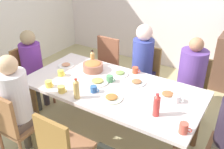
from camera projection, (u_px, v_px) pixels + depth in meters
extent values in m
plane|color=tan|center=(112.00, 136.00, 3.24)|extent=(5.95, 5.95, 0.00)
cube|color=silver|center=(184.00, 0.00, 4.39)|extent=(5.20, 0.12, 2.60)
cube|color=silver|center=(112.00, 88.00, 2.90)|extent=(2.04, 0.99, 0.04)
cylinder|color=brown|center=(34.00, 106.00, 3.21)|extent=(0.07, 0.07, 0.71)
cylinder|color=brown|center=(74.00, 80.00, 3.80)|extent=(0.07, 0.07, 0.71)
cylinder|color=brown|center=(197.00, 122.00, 2.94)|extent=(0.07, 0.07, 0.71)
cube|color=#92573F|center=(102.00, 69.00, 3.95)|extent=(0.40, 0.40, 0.04)
cylinder|color=#93603D|center=(117.00, 80.00, 4.10)|extent=(0.04, 0.04, 0.43)
cylinder|color=brown|center=(100.00, 75.00, 4.26)|extent=(0.04, 0.04, 0.43)
cylinder|color=brown|center=(105.00, 89.00, 3.85)|extent=(0.04, 0.04, 0.43)
cylinder|color=#8F5F3D|center=(87.00, 83.00, 4.01)|extent=(0.04, 0.04, 0.43)
cube|color=#96583D|center=(108.00, 51.00, 3.97)|extent=(0.38, 0.04, 0.45)
cube|color=#905D3C|center=(68.00, 149.00, 2.44)|extent=(0.40, 0.40, 0.04)
cylinder|color=#925F34|center=(68.00, 148.00, 2.75)|extent=(0.04, 0.04, 0.43)
cube|color=olive|center=(53.00, 142.00, 2.20)|extent=(0.38, 0.04, 0.45)
cube|color=brown|center=(141.00, 80.00, 3.63)|extent=(0.40, 0.40, 0.04)
cylinder|color=olive|center=(156.00, 92.00, 3.78)|extent=(0.04, 0.04, 0.43)
cylinder|color=olive|center=(136.00, 86.00, 3.94)|extent=(0.04, 0.04, 0.43)
cylinder|color=#866041|center=(146.00, 103.00, 3.53)|extent=(0.04, 0.04, 0.43)
cylinder|color=olive|center=(125.00, 96.00, 3.69)|extent=(0.04, 0.04, 0.43)
cube|color=olive|center=(148.00, 61.00, 3.65)|extent=(0.38, 0.04, 0.45)
cylinder|color=#313542|center=(142.00, 98.00, 3.62)|extent=(0.09, 0.09, 0.45)
cylinder|color=#353443|center=(133.00, 95.00, 3.69)|extent=(0.09, 0.09, 0.45)
cube|color=#302A54|center=(142.00, 77.00, 3.60)|extent=(0.30, 0.30, 0.10)
cylinder|color=#39469C|center=(143.00, 57.00, 3.46)|extent=(0.29, 0.29, 0.51)
sphere|color=beige|center=(144.00, 33.00, 3.29)|extent=(0.22, 0.22, 0.22)
cube|color=olive|center=(35.00, 79.00, 3.65)|extent=(0.40, 0.40, 0.04)
cylinder|color=olive|center=(37.00, 85.00, 3.97)|extent=(0.04, 0.04, 0.43)
cylinder|color=olive|center=(20.00, 95.00, 3.71)|extent=(0.04, 0.04, 0.43)
cylinder|color=#945941|center=(53.00, 91.00, 3.81)|extent=(0.04, 0.04, 0.43)
cylinder|color=olive|center=(36.00, 101.00, 3.55)|extent=(0.04, 0.04, 0.43)
cube|color=olive|center=(23.00, 62.00, 3.63)|extent=(0.04, 0.38, 0.45)
cylinder|color=#423C47|center=(45.00, 91.00, 3.77)|extent=(0.09, 0.09, 0.45)
cylinder|color=#3F4241|center=(37.00, 96.00, 3.65)|extent=(0.09, 0.09, 0.45)
cube|color=#44424A|center=(34.00, 76.00, 3.63)|extent=(0.30, 0.30, 0.10)
cylinder|color=#6A2E92|center=(31.00, 59.00, 3.50)|extent=(0.29, 0.29, 0.43)
sphere|color=#9D835D|center=(28.00, 38.00, 3.36)|extent=(0.20, 0.20, 0.20)
cube|color=brown|center=(188.00, 94.00, 3.31)|extent=(0.40, 0.40, 0.04)
cylinder|color=olive|center=(202.00, 106.00, 3.46)|extent=(0.04, 0.04, 0.43)
cylinder|color=olive|center=(178.00, 98.00, 3.62)|extent=(0.04, 0.04, 0.43)
cylinder|color=brown|center=(195.00, 119.00, 3.21)|extent=(0.04, 0.04, 0.43)
cylinder|color=#966041|center=(169.00, 110.00, 3.37)|extent=(0.04, 0.04, 0.43)
cube|color=olive|center=(195.00, 73.00, 3.33)|extent=(0.38, 0.04, 0.45)
cylinder|color=#50563A|center=(190.00, 113.00, 3.30)|extent=(0.09, 0.09, 0.45)
cylinder|color=brown|center=(178.00, 109.00, 3.37)|extent=(0.09, 0.09, 0.45)
cube|color=#4F5234|center=(189.00, 90.00, 3.28)|extent=(0.30, 0.30, 0.10)
cylinder|color=#603C8F|center=(192.00, 69.00, 3.14)|extent=(0.33, 0.33, 0.50)
sphere|color=#AE7551|center=(197.00, 45.00, 2.99)|extent=(0.17, 0.17, 0.17)
cube|color=brown|center=(21.00, 125.00, 2.76)|extent=(0.40, 0.40, 0.04)
cylinder|color=#935B3C|center=(1.00, 144.00, 2.82)|extent=(0.04, 0.04, 0.43)
cylinder|color=olive|center=(25.00, 127.00, 3.07)|extent=(0.04, 0.04, 0.43)
cylinder|color=#945A3F|center=(46.00, 137.00, 2.91)|extent=(0.04, 0.04, 0.43)
cube|color=#915F39|center=(2.00, 116.00, 2.52)|extent=(0.38, 0.04, 0.45)
cylinder|color=brown|center=(26.00, 132.00, 2.97)|extent=(0.09, 0.09, 0.45)
cylinder|color=brown|center=(35.00, 137.00, 2.90)|extent=(0.09, 0.09, 0.45)
cube|color=brown|center=(20.00, 120.00, 2.73)|extent=(0.30, 0.30, 0.10)
cylinder|color=silver|center=(14.00, 96.00, 2.58)|extent=(0.31, 0.31, 0.53)
sphere|color=tan|center=(8.00, 65.00, 2.42)|extent=(0.19, 0.19, 0.19)
cylinder|color=white|center=(120.00, 74.00, 3.14)|extent=(0.21, 0.21, 0.01)
ellipsoid|color=#7C984F|center=(120.00, 73.00, 3.13)|extent=(0.12, 0.12, 0.02)
cylinder|color=silver|center=(168.00, 95.00, 2.71)|extent=(0.23, 0.23, 0.01)
ellipsoid|color=#A06036|center=(168.00, 94.00, 2.70)|extent=(0.13, 0.13, 0.02)
cylinder|color=white|center=(66.00, 66.00, 3.34)|extent=(0.21, 0.21, 0.01)
ellipsoid|color=tan|center=(66.00, 64.00, 3.33)|extent=(0.11, 0.11, 0.02)
cylinder|color=white|center=(98.00, 82.00, 2.96)|extent=(0.26, 0.26, 0.01)
ellipsoid|color=tan|center=(97.00, 80.00, 2.95)|extent=(0.14, 0.14, 0.02)
cylinder|color=silver|center=(136.00, 83.00, 2.94)|extent=(0.21, 0.21, 0.01)
ellipsoid|color=#A86840|center=(137.00, 81.00, 2.93)|extent=(0.12, 0.12, 0.02)
cylinder|color=silver|center=(112.00, 98.00, 2.66)|extent=(0.23, 0.23, 0.01)
ellipsoid|color=#AD672F|center=(112.00, 97.00, 2.65)|extent=(0.13, 0.13, 0.02)
cylinder|color=#9F604A|center=(93.00, 67.00, 3.21)|extent=(0.26, 0.26, 0.10)
ellipsoid|color=#B06D37|center=(93.00, 64.00, 3.19)|extent=(0.21, 0.21, 0.04)
cylinder|color=#DED049|center=(61.00, 73.00, 3.10)|extent=(0.07, 0.07, 0.07)
torus|color=yellow|center=(64.00, 74.00, 3.07)|extent=(0.05, 0.01, 0.05)
cylinder|color=#D55334|center=(135.00, 70.00, 3.16)|extent=(0.07, 0.07, 0.08)
torus|color=#C25547|center=(139.00, 71.00, 3.13)|extent=(0.05, 0.01, 0.05)
cylinder|color=#CD5341|center=(183.00, 128.00, 2.17)|extent=(0.08, 0.08, 0.10)
torus|color=#C64F45|center=(189.00, 130.00, 2.15)|extent=(0.05, 0.01, 0.05)
cylinder|color=white|center=(176.00, 99.00, 2.59)|extent=(0.08, 0.08, 0.08)
torus|color=white|center=(181.00, 100.00, 2.57)|extent=(0.05, 0.01, 0.05)
cylinder|color=#E9D051|center=(49.00, 84.00, 2.86)|extent=(0.08, 0.08, 0.07)
torus|color=#EDBF45|center=(52.00, 85.00, 2.84)|extent=(0.05, 0.01, 0.05)
cylinder|color=#E4BE54|center=(62.00, 89.00, 2.76)|extent=(0.08, 0.08, 0.08)
torus|color=#E2C352|center=(65.00, 91.00, 2.73)|extent=(0.05, 0.01, 0.05)
cylinder|color=#325E9F|center=(94.00, 89.00, 2.76)|extent=(0.07, 0.07, 0.07)
torus|color=#39639A|center=(97.00, 90.00, 2.74)|extent=(0.05, 0.01, 0.05)
cylinder|color=#508F5B|center=(110.00, 79.00, 2.97)|extent=(0.08, 0.08, 0.08)
torus|color=#4D8261|center=(113.00, 80.00, 2.94)|extent=(0.05, 0.01, 0.05)
cylinder|color=tan|center=(93.00, 59.00, 3.33)|extent=(0.06, 0.06, 0.17)
cone|color=tan|center=(92.00, 52.00, 3.28)|extent=(0.05, 0.05, 0.03)
cylinder|color=black|center=(92.00, 51.00, 3.27)|extent=(0.03, 0.03, 0.01)
cylinder|color=tan|center=(76.00, 90.00, 2.63)|extent=(0.06, 0.06, 0.19)
cone|color=tan|center=(76.00, 81.00, 2.58)|extent=(0.06, 0.06, 0.03)
cylinder|color=red|center=(76.00, 79.00, 2.57)|extent=(0.03, 0.03, 0.01)
cylinder|color=red|center=(156.00, 107.00, 2.37)|extent=(0.06, 0.06, 0.20)
cone|color=#DF3C33|center=(157.00, 96.00, 2.31)|extent=(0.06, 0.06, 0.03)
cylinder|color=red|center=(158.00, 94.00, 2.30)|extent=(0.03, 0.03, 0.01)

